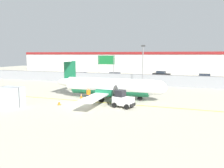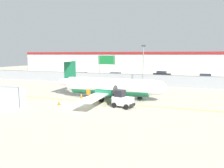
% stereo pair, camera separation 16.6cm
% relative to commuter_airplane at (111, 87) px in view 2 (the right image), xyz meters
% --- Properties ---
extents(ground_plane, '(140.00, 140.00, 0.01)m').
position_rel_commuter_airplane_xyz_m(ground_plane, '(-1.51, -2.44, -1.60)').
color(ground_plane, '#B2AD99').
extents(perimeter_fence, '(98.00, 0.10, 2.10)m').
position_rel_commuter_airplane_xyz_m(perimeter_fence, '(-1.51, 13.56, -0.49)').
color(perimeter_fence, gray).
rests_on(perimeter_fence, ground).
extents(parking_lot_strip, '(98.00, 17.00, 0.12)m').
position_rel_commuter_airplane_xyz_m(parking_lot_strip, '(-1.51, 25.06, -1.54)').
color(parking_lot_strip, '#38383A').
rests_on(parking_lot_strip, ground).
extents(background_building, '(91.00, 8.10, 6.50)m').
position_rel_commuter_airplane_xyz_m(background_building, '(-1.51, 43.55, 1.66)').
color(background_building, beige).
rests_on(background_building, ground).
extents(commuter_airplane, '(14.89, 16.03, 4.92)m').
position_rel_commuter_airplane_xyz_m(commuter_airplane, '(0.00, 0.00, 0.00)').
color(commuter_airplane, white).
rests_on(commuter_airplane, ground).
extents(baggage_tug, '(2.52, 1.81, 1.88)m').
position_rel_commuter_airplane_xyz_m(baggage_tug, '(2.70, -3.97, -0.75)').
color(baggage_tug, silver).
rests_on(baggage_tug, ground).
extents(ground_crew_worker, '(0.47, 0.51, 1.70)m').
position_rel_commuter_airplane_xyz_m(ground_crew_worker, '(-2.06, -2.51, -0.65)').
color(ground_crew_worker, '#191E4C').
rests_on(ground_crew_worker, ground).
extents(cargo_container, '(2.44, 2.04, 2.20)m').
position_rel_commuter_airplane_xyz_m(cargo_container, '(-8.94, -7.84, -0.50)').
color(cargo_container, '#B7BCC1').
rests_on(cargo_container, ground).
extents(traffic_cone_near_left, '(0.36, 0.36, 0.64)m').
position_rel_commuter_airplane_xyz_m(traffic_cone_near_left, '(-3.88, -0.91, -1.29)').
color(traffic_cone_near_left, orange).
rests_on(traffic_cone_near_left, ground).
extents(traffic_cone_near_right, '(0.36, 0.36, 0.64)m').
position_rel_commuter_airplane_xyz_m(traffic_cone_near_right, '(-0.32, 0.76, -1.29)').
color(traffic_cone_near_right, orange).
rests_on(traffic_cone_near_right, ground).
extents(traffic_cone_far_left, '(0.36, 0.36, 0.64)m').
position_rel_commuter_airplane_xyz_m(traffic_cone_far_left, '(-1.75, 2.09, -1.29)').
color(traffic_cone_far_left, orange).
rests_on(traffic_cone_far_left, ground).
extents(traffic_cone_far_right, '(0.36, 0.36, 0.64)m').
position_rel_commuter_airplane_xyz_m(traffic_cone_far_right, '(-4.47, -5.23, -1.29)').
color(traffic_cone_far_right, orange).
rests_on(traffic_cone_far_right, ground).
extents(parked_car_0, '(4.32, 2.26, 1.58)m').
position_rel_commuter_airplane_xyz_m(parked_car_0, '(-14.10, 18.91, -0.71)').
color(parked_car_0, silver).
rests_on(parked_car_0, parking_lot_strip).
extents(parked_car_1, '(4.28, 2.16, 1.58)m').
position_rel_commuter_airplane_xyz_m(parked_car_1, '(-6.37, 20.79, -0.71)').
color(parked_car_1, silver).
rests_on(parked_car_1, parking_lot_strip).
extents(parked_car_2, '(4.32, 2.26, 1.58)m').
position_rel_commuter_airplane_xyz_m(parked_car_2, '(3.07, 28.36, -0.71)').
color(parked_car_2, black).
rests_on(parked_car_2, parking_lot_strip).
extents(parked_car_3, '(4.22, 2.05, 1.58)m').
position_rel_commuter_airplane_xyz_m(parked_car_3, '(12.44, 23.74, -0.71)').
color(parked_car_3, slate).
rests_on(parked_car_3, parking_lot_strip).
extents(apron_light_pole, '(0.70, 0.30, 7.27)m').
position_rel_commuter_airplane_xyz_m(apron_light_pole, '(1.90, 10.73, 2.70)').
color(apron_light_pole, slate).
rests_on(apron_light_pole, ground).
extents(highway_sign, '(3.60, 0.14, 5.50)m').
position_rel_commuter_airplane_xyz_m(highway_sign, '(-6.63, 15.61, 2.54)').
color(highway_sign, slate).
rests_on(highway_sign, ground).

